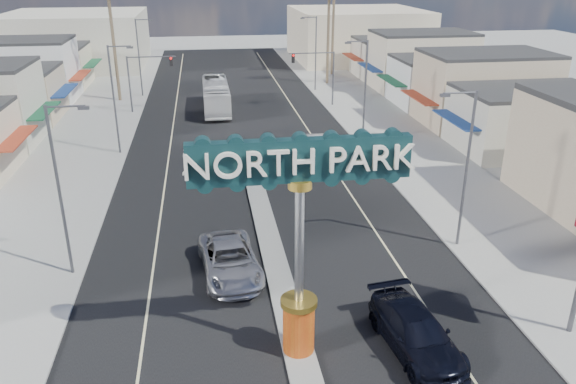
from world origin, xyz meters
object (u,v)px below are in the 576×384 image
object	(u,v)px
traffic_signal_left	(146,73)
streetlight_r_far	(314,50)
streetlight_l_near	(62,184)
streetlight_l_far	(140,54)
gateway_sign	(300,225)
suv_right	(416,333)
suv_left	(230,260)
streetlight_r_near	(465,163)
palm_right_mid	(329,0)
traffic_signal_right	(317,68)
streetlight_r_mid	(364,87)
streetlight_l_mid	(115,95)
car_parked_right	(317,145)
city_bus	(216,96)

from	to	relation	value
traffic_signal_left	streetlight_r_far	world-z (taller)	streetlight_r_far
streetlight_l_near	streetlight_l_far	bearing A→B (deg)	90.00
gateway_sign	suv_right	xyz separation A→B (m)	(4.87, -0.53, -5.08)
suv_left	suv_right	distance (m)	10.35
gateway_sign	traffic_signal_left	xyz separation A→B (m)	(-9.18, 42.02, -1.65)
traffic_signal_left	streetlight_r_near	distance (m)	39.26
palm_right_mid	streetlight_r_far	bearing A→B (deg)	-122.69
gateway_sign	traffic_signal_right	xyz separation A→B (m)	(9.18, 42.02, -1.65)
traffic_signal_right	streetlight_r_far	xyz separation A→B (m)	(1.25, 8.01, 0.79)
streetlight_r_mid	palm_right_mid	size ratio (longest dim) A/B	0.74
streetlight_l_far	streetlight_l_near	bearing A→B (deg)	-90.00
suv_left	suv_right	bearing A→B (deg)	-50.84
traffic_signal_right	streetlight_r_mid	distance (m)	14.07
streetlight_l_mid	streetlight_r_far	distance (m)	30.32
streetlight_l_near	streetlight_r_near	world-z (taller)	same
streetlight_l_far	suv_left	bearing A→B (deg)	-79.55
traffic_signal_right	streetlight_l_far	bearing A→B (deg)	157.80
palm_right_mid	suv_left	xyz separation A→B (m)	(-15.46, -47.24, -9.75)
palm_right_mid	suv_left	bearing A→B (deg)	-108.12
streetlight_l_near	palm_right_mid	xyz separation A→B (m)	(23.43, 46.00, 5.54)
streetlight_r_far	palm_right_mid	bearing A→B (deg)	57.31
streetlight_r_near	streetlight_r_mid	xyz separation A→B (m)	(0.00, 20.00, 0.00)
traffic_signal_left	palm_right_mid	xyz separation A→B (m)	(22.18, 12.01, 6.33)
streetlight_l_near	car_parked_right	bearing A→B (deg)	47.18
palm_right_mid	city_bus	distance (m)	21.24
car_parked_right	streetlight_l_far	bearing A→B (deg)	127.49
streetlight_l_near	streetlight_l_mid	xyz separation A→B (m)	(0.00, 20.00, 0.00)
palm_right_mid	traffic_signal_right	bearing A→B (deg)	-107.63
streetlight_r_mid	car_parked_right	xyz separation A→B (m)	(-4.49, -2.33, -4.34)
traffic_signal_left	car_parked_right	size ratio (longest dim) A/B	1.35
suv_right	car_parked_right	distance (m)	26.25
streetlight_l_mid	suv_left	xyz separation A→B (m)	(7.97, -21.24, -4.22)
traffic_signal_left	car_parked_right	distance (m)	22.53
traffic_signal_left	palm_right_mid	world-z (taller)	palm_right_mid
streetlight_r_mid	suv_right	world-z (taller)	streetlight_r_mid
streetlight_r_mid	city_bus	world-z (taller)	streetlight_r_mid
streetlight_r_mid	car_parked_right	size ratio (longest dim) A/B	2.03
streetlight_l_far	streetlight_r_far	world-z (taller)	same
gateway_sign	traffic_signal_left	world-z (taller)	gateway_sign
traffic_signal_right	suv_left	bearing A→B (deg)	-108.29
streetlight_r_mid	streetlight_r_far	world-z (taller)	same
streetlight_r_near	city_bus	world-z (taller)	streetlight_r_near
traffic_signal_left	suv_left	distance (m)	36.03
gateway_sign	palm_right_mid	size ratio (longest dim) A/B	0.76
traffic_signal_right	streetlight_l_mid	xyz separation A→B (m)	(-19.62, -13.99, 0.79)
traffic_signal_right	city_bus	size ratio (longest dim) A/B	0.52
streetlight_r_near	palm_right_mid	distance (m)	46.40
suv_left	city_bus	size ratio (longest dim) A/B	0.53
streetlight_l_mid	streetlight_l_far	size ratio (longest dim) A/B	1.00
suv_left	streetlight_r_mid	bearing A→B (deg)	52.86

